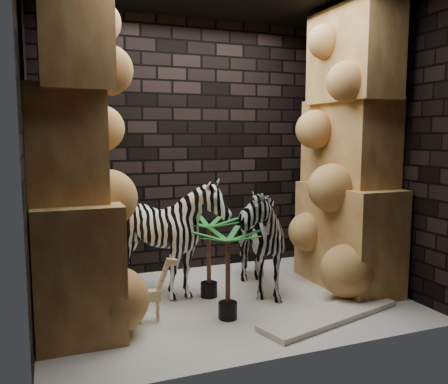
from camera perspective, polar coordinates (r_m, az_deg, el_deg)
name	(u,v)px	position (r m, az deg, el deg)	size (l,w,h in m)	color
floor	(226,301)	(4.75, 0.20, -13.23)	(3.50, 3.50, 0.00)	beige
wall_back	(188,147)	(5.64, -4.46, 5.54)	(3.50, 3.50, 0.00)	black
wall_front	(290,155)	(3.33, 8.12, 4.52)	(3.50, 3.50, 0.00)	black
wall_left	(27,152)	(4.15, -22.98, 4.51)	(3.00, 3.00, 0.00)	black
wall_right	(375,148)	(5.35, 18.01, 5.15)	(3.00, 3.00, 0.00)	black
rock_pillar_left	(72,152)	(4.16, -18.14, 4.72)	(0.68, 1.30, 3.00)	tan
rock_pillar_right	(350,148)	(5.15, 15.15, 5.19)	(0.58, 1.25, 3.00)	tan
zebra_right	(250,228)	(4.89, 3.18, -4.43)	(0.61, 1.14, 1.34)	white
zebra_left	(169,243)	(4.76, -6.78, -6.18)	(1.00, 1.24, 1.12)	white
giraffe_toy	(149,289)	(4.22, -9.21, -11.59)	(0.31, 0.10, 0.60)	beige
palm_front	(209,257)	(4.76, -1.87, -8.00)	(0.36, 0.36, 0.82)	#1B7028
palm_back	(228,274)	(4.21, 0.47, -10.05)	(0.36, 0.36, 0.81)	#1B7028
surfboard	(330,315)	(4.45, 12.82, -14.45)	(1.47, 0.36, 0.05)	beige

